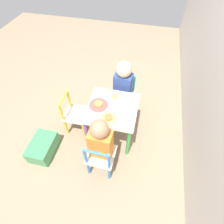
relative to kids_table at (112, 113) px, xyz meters
The scene contains 11 objects.
ground_plane 0.39m from the kids_table, ahead, with size 6.00×6.00×0.00m, color #8C755B.
kids_table is the anchor object (origin of this frame).
chair_blue 0.46m from the kids_table, ahead, with size 0.27×0.27×0.50m.
chair_teal 0.46m from the kids_table, behind, with size 0.28×0.28×0.50m.
chair_yellow 0.46m from the kids_table, 89.44° to the right, with size 0.26×0.26×0.50m.
child_right 0.38m from the kids_table, ahead, with size 0.22×0.20×0.74m.
child_left 0.38m from the kids_table, behind, with size 0.23×0.21×0.75m.
plate_right 0.17m from the kids_table, ahead, with size 0.19×0.19×0.03m.
plate_left 0.17m from the kids_table, behind, with size 0.17×0.17×0.03m.
plate_front 0.17m from the kids_table, 90.00° to the right, with size 0.19×0.19×0.03m.
storage_bin 0.84m from the kids_table, 59.43° to the right, with size 0.34×0.23×0.18m.
Camera 1 is at (1.12, 0.26, 1.79)m, focal length 28.00 mm.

